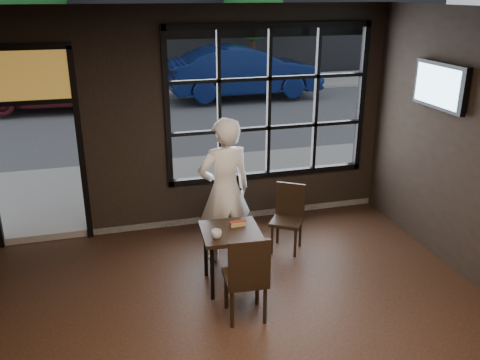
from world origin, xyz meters
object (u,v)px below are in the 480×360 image
object	(u,v)px
navy_car	(244,71)
cafe_table	(231,258)
chair_near	(245,275)
man	(225,191)

from	to	relation	value
navy_car	cafe_table	bearing A→B (deg)	161.75
chair_near	man	xyz separation A→B (m)	(0.10, 1.30, 0.45)
chair_near	navy_car	bearing A→B (deg)	-101.86
man	chair_near	bearing A→B (deg)	77.71
cafe_table	man	bearing A→B (deg)	85.63
chair_near	navy_car	distance (m)	11.77
cafe_table	chair_near	bearing A→B (deg)	-86.91
chair_near	man	distance (m)	1.38
cafe_table	man	distance (m)	0.89
cafe_table	navy_car	xyz separation A→B (m)	(3.20, 10.67, 0.54)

